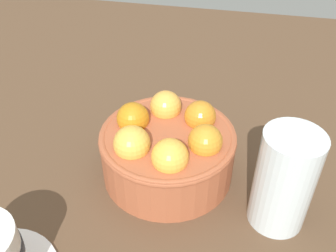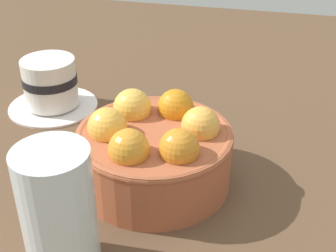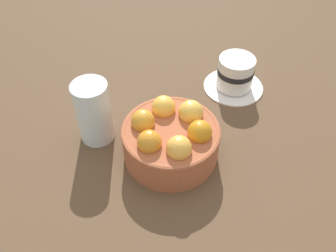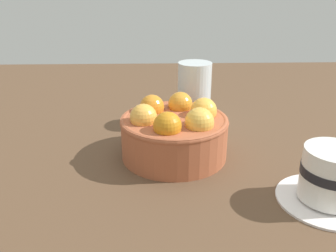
{
  "view_description": "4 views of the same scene",
  "coord_description": "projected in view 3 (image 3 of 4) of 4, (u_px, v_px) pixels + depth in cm",
  "views": [
    {
      "loc": [
        7.47,
        -33.34,
        34.02
      ],
      "look_at": [
        -0.64,
        3.07,
        5.02
      ],
      "focal_mm": 39.65,
      "sensor_mm": 36.0,
      "label": 1
    },
    {
      "loc": [
        39.55,
        11.35,
        31.38
      ],
      "look_at": [
        0.52,
        1.61,
        7.55
      ],
      "focal_mm": 49.94,
      "sensor_mm": 36.0,
      "label": 2
    },
    {
      "loc": [
        -0.49,
        41.3,
        49.49
      ],
      "look_at": [
        -0.01,
        -0.49,
        6.59
      ],
      "focal_mm": 39.07,
      "sensor_mm": 36.0,
      "label": 3
    },
    {
      "loc": [
        -49.39,
        2.55,
        25.56
      ],
      "look_at": [
        0.99,
        0.93,
        4.62
      ],
      "focal_mm": 37.52,
      "sensor_mm": 36.0,
      "label": 4
    }
  ],
  "objects": [
    {
      "name": "water_glass",
      "position": [
        91.0,
        112.0,
        0.63
      ],
      "size": [
        6.21,
        6.21,
        11.82
      ],
      "primitive_type": "cylinder",
      "color": "silver",
      "rests_on": "ground_plane"
    },
    {
      "name": "terracotta_bowl",
      "position": [
        168.0,
        138.0,
        0.61
      ],
      "size": [
        16.49,
        16.49,
        9.08
      ],
      "color": "#AD5938",
      "rests_on": "ground_plane"
    },
    {
      "name": "ground_plane",
      "position": [
        168.0,
        162.0,
        0.66
      ],
      "size": [
        133.18,
        117.32,
        4.21
      ],
      "primitive_type": "cube",
      "color": "brown"
    },
    {
      "name": "coffee_cup",
      "position": [
        233.0,
        75.0,
        0.75
      ],
      "size": [
        12.41,
        12.41,
        7.19
      ],
      "color": "white",
      "rests_on": "ground_plane"
    }
  ]
}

